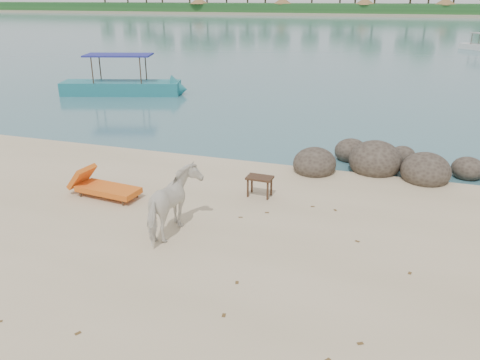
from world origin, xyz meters
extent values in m
plane|color=#37656F|center=(0.00, 90.00, 0.00)|extent=(400.00, 400.00, 0.00)
cube|color=tan|center=(0.00, 170.00, 0.00)|extent=(420.00, 90.00, 1.40)
cube|color=#1E4C1E|center=(0.00, 135.00, 1.90)|extent=(420.00, 18.00, 2.40)
ellipsoid|color=#322921|center=(0.79, 5.76, 0.22)|extent=(1.27, 1.40, 0.95)
ellipsoid|color=#322921|center=(2.49, 6.46, 0.27)|extent=(1.56, 1.72, 1.17)
ellipsoid|color=#322921|center=(3.89, 6.06, 0.24)|extent=(1.38, 1.52, 1.03)
ellipsoid|color=#322921|center=(5.09, 6.86, 0.16)|extent=(0.92, 1.01, 0.69)
ellipsoid|color=#322921|center=(1.69, 7.46, 0.18)|extent=(1.05, 1.16, 0.79)
ellipsoid|color=#322921|center=(3.29, 7.66, 0.14)|extent=(0.78, 0.86, 0.59)
imported|color=white|center=(-1.43, 0.86, 0.72)|extent=(0.81, 1.71, 1.43)
plane|color=brown|center=(0.54, -1.48, 0.01)|extent=(0.12, 0.12, 0.00)
plane|color=brown|center=(2.39, 1.73, 0.01)|extent=(0.13, 0.13, 0.00)
plane|color=brown|center=(2.71, -1.47, 0.01)|extent=(0.14, 0.14, 0.00)
plane|color=brown|center=(0.20, 2.50, 0.01)|extent=(0.12, 0.12, 0.00)
plane|color=brown|center=(1.19, 3.19, 0.01)|extent=(0.13, 0.13, 0.00)
plane|color=brown|center=(0.45, -0.52, 0.01)|extent=(0.12, 0.12, 0.00)
plane|color=brown|center=(-1.45, -2.58, 0.01)|extent=(0.14, 0.14, 0.00)
plane|color=brown|center=(-4.34, 2.99, 0.01)|extent=(0.14, 0.14, 0.00)
plane|color=brown|center=(-2.73, 2.33, 0.01)|extent=(0.14, 0.14, 0.00)
plane|color=brown|center=(-2.22, 1.39, 0.01)|extent=(0.13, 0.13, 0.00)
plane|color=brown|center=(-0.32, 2.06, 0.01)|extent=(0.13, 0.13, 0.00)
plane|color=brown|center=(1.75, 3.15, 0.01)|extent=(0.14, 0.14, 0.00)
plane|color=brown|center=(3.44, 0.78, 0.01)|extent=(0.12, 0.12, 0.00)
camera|label=1|loc=(2.73, -7.36, 4.87)|focal=35.00mm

